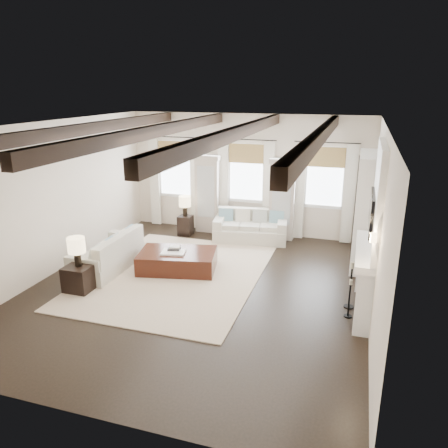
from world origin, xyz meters
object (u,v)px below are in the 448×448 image
(side_table_back, at_px, (186,225))
(side_table_front, at_px, (80,278))
(sofa_left, at_px, (110,255))
(sofa_back, at_px, (251,228))
(ottoman, at_px, (178,261))

(side_table_back, bearing_deg, side_table_front, -100.21)
(sofa_left, bearing_deg, side_table_back, 76.04)
(sofa_back, height_order, side_table_front, sofa_back)
(sofa_back, distance_m, ottoman, 2.62)
(sofa_left, xyz_separation_m, side_table_back, (0.67, 2.71, -0.07))
(ottoman, bearing_deg, side_table_front, -145.80)
(ottoman, relative_size, side_table_front, 3.15)
(sofa_back, relative_size, side_table_back, 3.72)
(ottoman, bearing_deg, side_table_back, 96.30)
(side_table_front, bearing_deg, side_table_back, 79.79)
(ottoman, height_order, side_table_back, side_table_back)
(side_table_front, bearing_deg, sofa_left, 89.42)
(sofa_left, height_order, ottoman, sofa_left)
(sofa_left, relative_size, side_table_front, 3.63)
(sofa_left, distance_m, side_table_front, 1.09)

